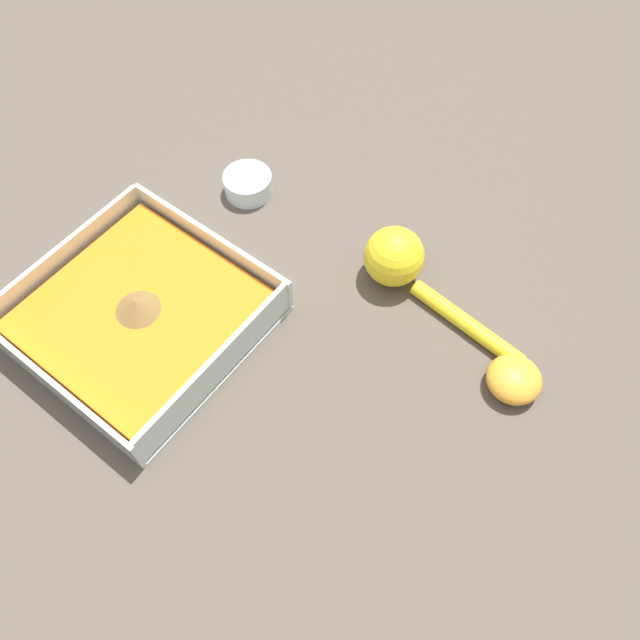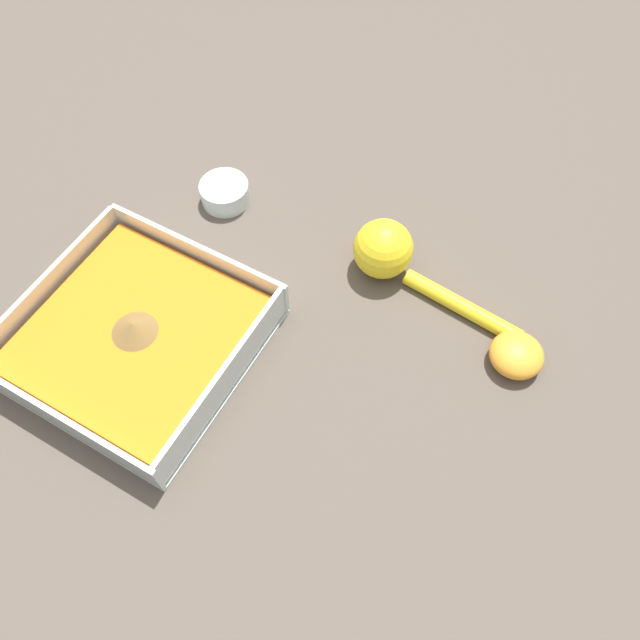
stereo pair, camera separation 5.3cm
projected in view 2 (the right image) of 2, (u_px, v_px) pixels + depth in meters
ground_plane at (163, 321)px, 0.77m from camera, size 4.00×4.00×0.00m
square_dish at (137, 337)px, 0.74m from camera, size 0.26×0.26×0.06m
spice_bowl at (225, 193)px, 0.86m from camera, size 0.07×0.07×0.03m
lemon_squeezer at (393, 256)px, 0.78m from camera, size 0.23×0.08×0.08m
lemon_half at (516, 355)px, 0.73m from camera, size 0.06×0.06×0.03m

